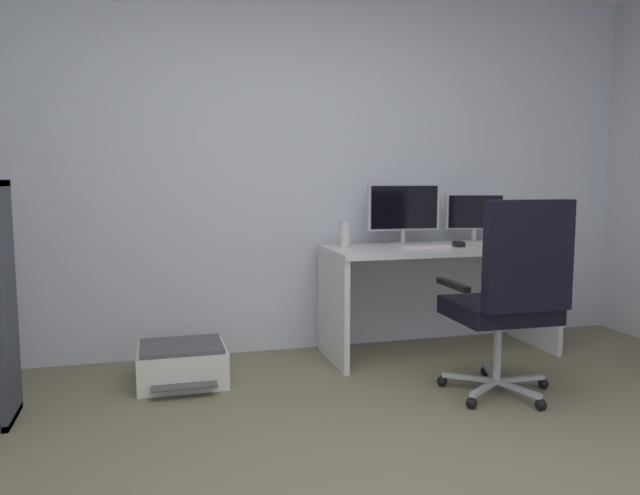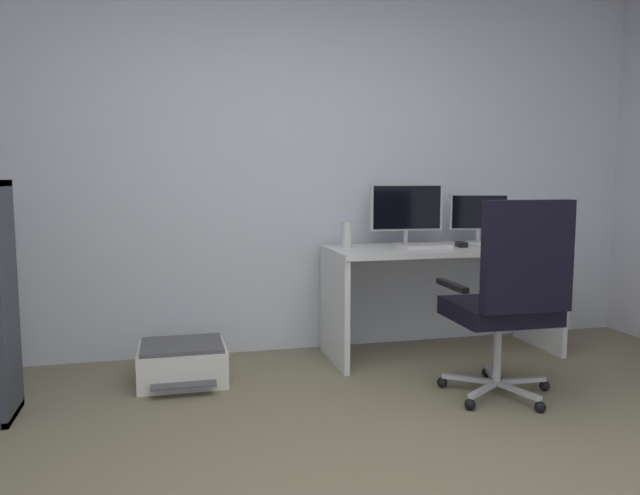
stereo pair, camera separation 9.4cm
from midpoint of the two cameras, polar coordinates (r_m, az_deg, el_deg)
name	(u,v)px [view 1 (the left image)]	position (r m, az deg, el deg)	size (l,w,h in m)	color
wall_back	(269,169)	(4.23, -5.40, 7.34)	(5.43, 0.10, 2.52)	silver
desk	(439,274)	(4.21, 10.44, -2.45)	(1.54, 0.63, 0.74)	silver
monitor_main	(404,210)	(4.23, 7.16, 3.53)	(0.51, 0.18, 0.42)	#B2B5B7
monitor_secondary	(475,215)	(4.47, 13.64, 3.01)	(0.41, 0.18, 0.34)	#B2B5B7
keyboard	(423,246)	(4.07, 8.97, 0.12)	(0.34, 0.13, 0.02)	silver
computer_mouse	(459,244)	(4.18, 12.18, 0.32)	(0.06, 0.10, 0.03)	black
desktop_speaker	(345,234)	(4.05, 1.66, 1.22)	(0.07, 0.07, 0.17)	silver
office_chair	(510,293)	(3.39, 16.52, -4.11)	(0.63, 0.63, 1.09)	#B7BABC
printer	(182,364)	(3.74, -13.47, -10.51)	(0.51, 0.51, 0.23)	silver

